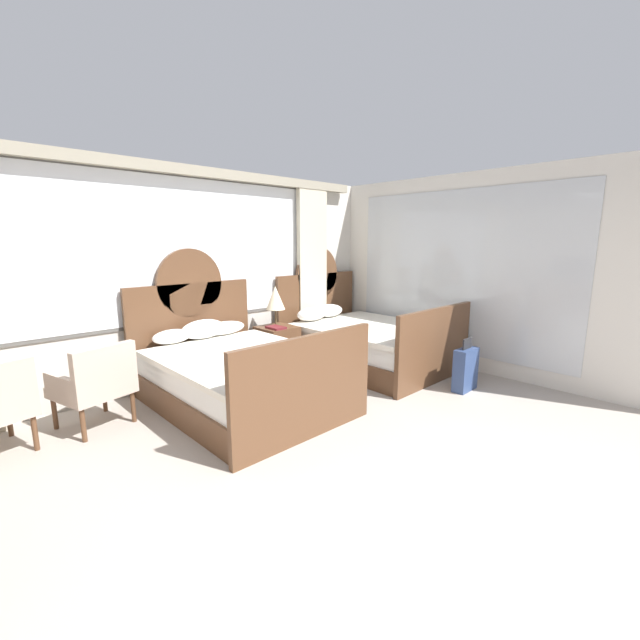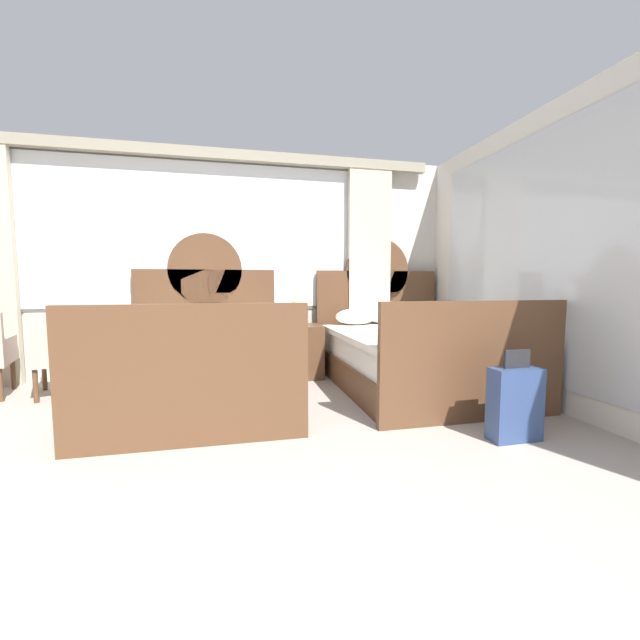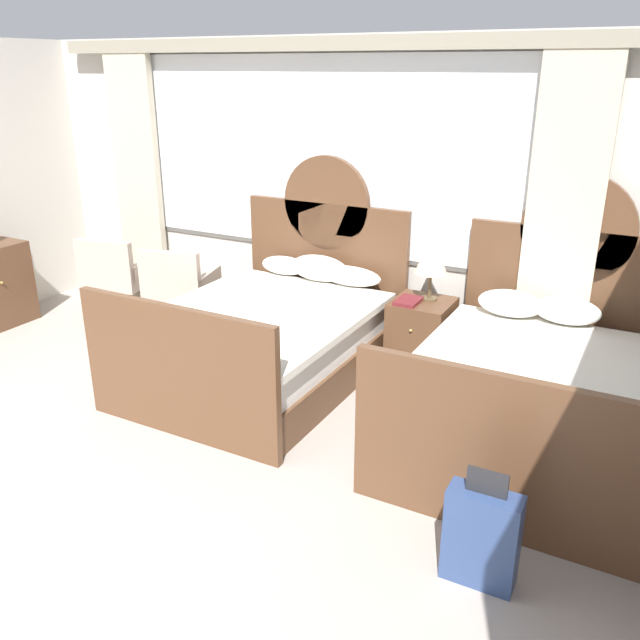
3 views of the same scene
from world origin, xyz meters
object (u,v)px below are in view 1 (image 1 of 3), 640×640
Objects in this scene: nightstand_between_beds at (277,348)px; book_on_nightstand at (276,328)px; bed_near_window at (238,373)px; suitcase_on_floor at (465,369)px; armchair_by_window_left at (96,382)px; table_lamp_on_nightstand at (275,298)px; bed_near_mirror at (365,341)px.

book_on_nightstand is at bearing -133.34° from nightstand_between_beds.
bed_near_window is 3.42× the size of suitcase_on_floor.
armchair_by_window_left is (-1.31, 0.44, 0.10)m from bed_near_window.
armchair_by_window_left is (-2.30, -0.15, -0.18)m from book_on_nightstand.
book_on_nightstand is 0.31× the size of armchair_by_window_left.
bed_near_window reaches higher than table_lamp_on_nightstand.
suitcase_on_floor is at bearing -34.55° from bed_near_window.
suitcase_on_floor is (0.07, -1.53, -0.09)m from bed_near_mirror.
bed_near_window is 1.00× the size of bed_near_mirror.
bed_near_mirror is 2.65× the size of armchair_by_window_left.
table_lamp_on_nightstand is 2.50m from armchair_by_window_left.
bed_near_window is at bearing -18.78° from armchair_by_window_left.
bed_near_mirror is 1.53m from suitcase_on_floor.
table_lamp_on_nightstand is at bearing 144.19° from bed_near_mirror.
table_lamp_on_nightstand is (0.03, 0.06, 0.70)m from nightstand_between_beds.
armchair_by_window_left is 4.06m from suitcase_on_floor.
nightstand_between_beds is 0.74× the size of armchair_by_window_left.
suitcase_on_floor is (1.24, -2.13, -0.37)m from book_on_nightstand.
suitcase_on_floor is (2.23, -1.54, -0.09)m from bed_near_window.
bed_near_window is 2.65× the size of armchair_by_window_left.
table_lamp_on_nightstand reaches higher than armchair_by_window_left.
book_on_nightstand is (-0.12, -0.16, -0.37)m from table_lamp_on_nightstand.
table_lamp_on_nightstand is 0.67× the size of armchair_by_window_left.
bed_near_mirror reaches higher than armchair_by_window_left.
bed_near_mirror is at bearing 92.44° from suitcase_on_floor.
bed_near_window is 8.57× the size of book_on_nightstand.
suitcase_on_floor is at bearing -64.00° from table_lamp_on_nightstand.
book_on_nightstand is at bearing 120.16° from suitcase_on_floor.
armchair_by_window_left is at bearing -174.16° from nightstand_between_beds.
bed_near_window is at bearing 145.45° from suitcase_on_floor.
bed_near_window reaches higher than suitcase_on_floor.
bed_near_window and bed_near_mirror have the same top height.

